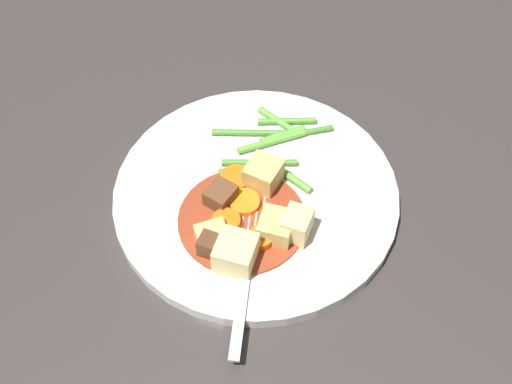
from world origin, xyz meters
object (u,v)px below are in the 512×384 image
Objects in this scene: meat_chunk_1 at (212,246)px; carrot_slice_2 at (237,177)px; potato_chunk_0 at (297,225)px; potato_chunk_2 at (236,253)px; potato_chunk_4 at (260,173)px; potato_chunk_3 at (276,227)px; carrot_slice_1 at (226,223)px; carrot_slice_0 at (261,239)px; meat_chunk_0 at (221,196)px; potato_chunk_1 at (208,234)px; carrot_slice_3 at (247,204)px; fork at (246,267)px; dinner_plate at (256,196)px.

carrot_slice_2 is at bearing -160.17° from meat_chunk_1.
potato_chunk_0 is at bearing 74.89° from carrot_slice_2.
meat_chunk_1 is (0.01, -0.02, -0.00)m from potato_chunk_2.
potato_chunk_4 is (-0.01, 0.02, 0.01)m from carrot_slice_2.
potato_chunk_3 is 0.07m from potato_chunk_4.
carrot_slice_1 is 0.04m from potato_chunk_2.
meat_chunk_1 is (0.04, -0.03, 0.01)m from carrot_slice_0.
potato_chunk_0 is 0.08m from meat_chunk_0.
carrot_slice_1 is at bearing 169.59° from potato_chunk_1.
carrot_slice_1 is 0.05m from potato_chunk_3.
potato_chunk_3 is 0.07m from meat_chunk_0.
potato_chunk_4 is (-0.03, -0.01, 0.01)m from carrot_slice_3.
carrot_slice_2 is 0.03m from potato_chunk_4.
potato_chunk_1 is 0.09m from potato_chunk_4.
meat_chunk_1 reaches higher than fork.
carrot_slice_1 is 0.88× the size of carrot_slice_2.
potato_chunk_2 is 1.13× the size of potato_chunk_4.
carrot_slice_0 is at bearing -171.50° from fork.
potato_chunk_2 is (0.03, -0.01, 0.01)m from carrot_slice_0.
carrot_slice_3 is (-0.03, -0.03, -0.00)m from carrot_slice_0.
potato_chunk_3 is 1.43× the size of meat_chunk_1.
potato_chunk_0 is (0.02, 0.09, 0.01)m from carrot_slice_2.
carrot_slice_1 is 0.03m from carrot_slice_3.
potato_chunk_4 is at bearing -117.50° from potato_chunk_0.
carrot_slice_0 is 0.82× the size of potato_chunk_0.
carrot_slice_3 reaches higher than dinner_plate.
carrot_slice_1 is 0.06m from carrot_slice_2.
potato_chunk_3 reaches higher than carrot_slice_3.
potato_chunk_1 is at bearing -10.41° from carrot_slice_1.
potato_chunk_0 is at bearing 71.50° from dinner_plate.
carrot_slice_2 is (-0.05, -0.06, -0.00)m from carrot_slice_0.
potato_chunk_0 reaches higher than carrot_slice_2.
fork is at bearing -2.97° from potato_chunk_3.
carrot_slice_2 is 1.00× the size of carrot_slice_3.
potato_chunk_2 reaches higher than dinner_plate.
meat_chunk_0 is 0.17× the size of fork.
carrot_slice_0 is 0.03m from potato_chunk_2.
potato_chunk_2 reaches higher than potato_chunk_1.
carrot_slice_1 is at bearing -66.98° from potato_chunk_3.
meat_chunk_1 is at bearing -82.47° from fork.
meat_chunk_1 is at bearing 27.50° from meat_chunk_0.
potato_chunk_2 is at bearing 83.98° from potato_chunk_1.
dinner_plate is 9.23× the size of carrot_slice_2.
carrot_slice_2 is at bearing -128.89° from carrot_slice_0.
meat_chunk_0 is at bearing -34.97° from dinner_plate.
carrot_slice_1 is at bearing -84.84° from carrot_slice_0.
dinner_plate is 0.09m from potato_chunk_2.
fork is (0.00, 0.05, -0.01)m from potato_chunk_1.
carrot_slice_0 is at bearing 121.94° from potato_chunk_1.
potato_chunk_4 is 0.10m from fork.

